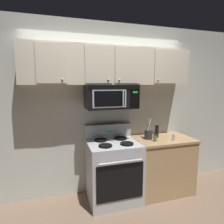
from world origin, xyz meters
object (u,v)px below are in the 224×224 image
at_px(over_range_microwave, 111,97).
at_px(spice_jar, 155,138).
at_px(utensil_crock_charcoal, 148,133).
at_px(salt_shaker, 174,138).
at_px(stove_range, 113,170).
at_px(pepper_mill, 157,131).

height_order(over_range_microwave, spice_jar, over_range_microwave).
relative_size(utensil_crock_charcoal, salt_shaker, 3.44).
bearing_deg(stove_range, salt_shaker, -10.72).
relative_size(salt_shaker, pepper_mill, 0.49).
relative_size(over_range_microwave, spice_jar, 6.70).
bearing_deg(spice_jar, over_range_microwave, 159.43).
relative_size(utensil_crock_charcoal, pepper_mill, 1.67).
height_order(stove_range, spice_jar, stove_range).
bearing_deg(salt_shaker, over_range_microwave, 162.47).
height_order(over_range_microwave, salt_shaker, over_range_microwave).
bearing_deg(salt_shaker, spice_jar, 169.39).
distance_m(stove_range, utensil_crock_charcoal, 0.79).
bearing_deg(pepper_mill, salt_shaker, -56.08).
height_order(utensil_crock_charcoal, salt_shaker, utensil_crock_charcoal).
relative_size(utensil_crock_charcoal, spice_jar, 3.03).
bearing_deg(salt_shaker, stove_range, 169.28).
bearing_deg(over_range_microwave, spice_jar, -20.57).
height_order(stove_range, utensil_crock_charcoal, utensil_crock_charcoal).
relative_size(over_range_microwave, pepper_mill, 3.69).
bearing_deg(utensil_crock_charcoal, stove_range, -177.76).
xyz_separation_m(utensil_crock_charcoal, spice_jar, (0.04, -0.14, -0.04)).
bearing_deg(spice_jar, stove_range, 169.22).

